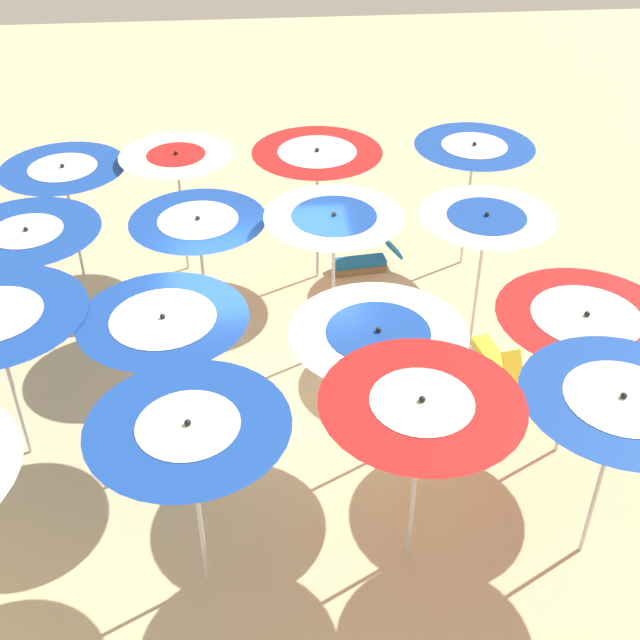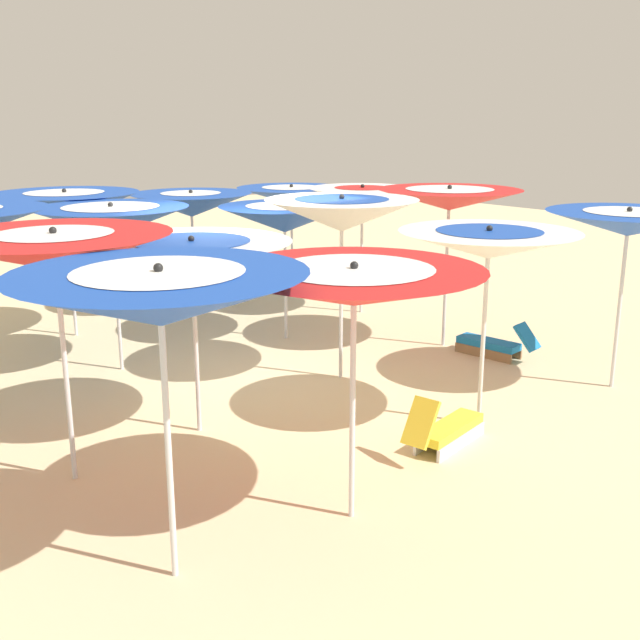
{
  "view_description": "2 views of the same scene",
  "coord_description": "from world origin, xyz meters",
  "px_view_note": "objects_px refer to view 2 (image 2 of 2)",
  "views": [
    {
      "loc": [
        0.05,
        9.35,
        8.06
      ],
      "look_at": [
        -0.82,
        -0.29,
        1.07
      ],
      "focal_mm": 46.32,
      "sensor_mm": 36.0,
      "label": 1
    },
    {
      "loc": [
        -8.37,
        5.85,
        3.5
      ],
      "look_at": [
        -1.1,
        -0.51,
        0.89
      ],
      "focal_mm": 43.07,
      "sensor_mm": 36.0,
      "label": 2
    }
  ],
  "objects_px": {
    "beach_umbrella_2": "(362,197)",
    "beach_umbrella_0": "(628,223)",
    "beach_umbrella_13": "(55,251)",
    "beach_umbrella_1": "(449,199)",
    "beach_umbrella_8": "(354,286)",
    "beach_umbrella_5": "(342,214)",
    "beach_umbrella_6": "(285,218)",
    "beach_umbrella_12": "(160,298)",
    "beach_umbrella_11": "(65,206)",
    "beach_umbrella_3": "(291,195)",
    "beach_umbrella_10": "(112,220)",
    "lounger_0": "(494,344)",
    "lounger_1": "(446,429)",
    "beach_umbrella_9": "(192,257)",
    "beach_umbrella_7": "(191,205)",
    "beach_umbrella_4": "(489,244)"
  },
  "relations": [
    {
      "from": "beach_umbrella_0",
      "to": "beach_umbrella_11",
      "type": "relative_size",
      "value": 1.0
    },
    {
      "from": "beach_umbrella_6",
      "to": "lounger_0",
      "type": "height_order",
      "value": "beach_umbrella_6"
    },
    {
      "from": "beach_umbrella_0",
      "to": "beach_umbrella_10",
      "type": "height_order",
      "value": "beach_umbrella_0"
    },
    {
      "from": "beach_umbrella_1",
      "to": "beach_umbrella_9",
      "type": "distance_m",
      "value": 4.68
    },
    {
      "from": "beach_umbrella_5",
      "to": "beach_umbrella_7",
      "type": "distance_m",
      "value": 4.46
    },
    {
      "from": "beach_umbrella_0",
      "to": "beach_umbrella_13",
      "type": "xyz_separation_m",
      "value": [
        2.15,
        6.47,
        0.11
      ]
    },
    {
      "from": "beach_umbrella_5",
      "to": "beach_umbrella_12",
      "type": "height_order",
      "value": "beach_umbrella_5"
    },
    {
      "from": "beach_umbrella_8",
      "to": "beach_umbrella_10",
      "type": "bearing_deg",
      "value": -4.18
    },
    {
      "from": "beach_umbrella_0",
      "to": "beach_umbrella_10",
      "type": "relative_size",
      "value": 1.01
    },
    {
      "from": "beach_umbrella_7",
      "to": "lounger_1",
      "type": "bearing_deg",
      "value": 170.27
    },
    {
      "from": "lounger_1",
      "to": "beach_umbrella_7",
      "type": "bearing_deg",
      "value": 70.27
    },
    {
      "from": "beach_umbrella_5",
      "to": "lounger_0",
      "type": "relative_size",
      "value": 1.96
    },
    {
      "from": "beach_umbrella_5",
      "to": "lounger_1",
      "type": "distance_m",
      "value": 3.23
    },
    {
      "from": "beach_umbrella_2",
      "to": "beach_umbrella_12",
      "type": "bearing_deg",
      "value": 125.94
    },
    {
      "from": "beach_umbrella_6",
      "to": "lounger_0",
      "type": "xyz_separation_m",
      "value": [
        -2.78,
        -1.71,
        -1.73
      ]
    },
    {
      "from": "beach_umbrella_4",
      "to": "beach_umbrella_7",
      "type": "bearing_deg",
      "value": -3.14
    },
    {
      "from": "beach_umbrella_12",
      "to": "beach_umbrella_13",
      "type": "relative_size",
      "value": 0.99
    },
    {
      "from": "beach_umbrella_8",
      "to": "beach_umbrella_12",
      "type": "distance_m",
      "value": 1.69
    },
    {
      "from": "beach_umbrella_12",
      "to": "beach_umbrella_3",
      "type": "bearing_deg",
      "value": -44.7
    },
    {
      "from": "beach_umbrella_5",
      "to": "lounger_1",
      "type": "relative_size",
      "value": 1.9
    },
    {
      "from": "beach_umbrella_1",
      "to": "beach_umbrella_8",
      "type": "relative_size",
      "value": 1.07
    },
    {
      "from": "beach_umbrella_5",
      "to": "beach_umbrella_9",
      "type": "height_order",
      "value": "beach_umbrella_5"
    },
    {
      "from": "beach_umbrella_8",
      "to": "beach_umbrella_9",
      "type": "distance_m",
      "value": 2.54
    },
    {
      "from": "beach_umbrella_0",
      "to": "lounger_0",
      "type": "distance_m",
      "value": 2.68
    },
    {
      "from": "beach_umbrella_12",
      "to": "beach_umbrella_6",
      "type": "bearing_deg",
      "value": -46.35
    },
    {
      "from": "beach_umbrella_11",
      "to": "beach_umbrella_3",
      "type": "bearing_deg",
      "value": -91.18
    },
    {
      "from": "beach_umbrella_3",
      "to": "beach_umbrella_13",
      "type": "relative_size",
      "value": 0.87
    },
    {
      "from": "beach_umbrella_1",
      "to": "beach_umbrella_13",
      "type": "xyz_separation_m",
      "value": [
        -0.53,
        6.24,
        0.01
      ]
    },
    {
      "from": "beach_umbrella_6",
      "to": "lounger_0",
      "type": "distance_m",
      "value": 3.7
    },
    {
      "from": "beach_umbrella_0",
      "to": "beach_umbrella_3",
      "type": "xyz_separation_m",
      "value": [
        6.89,
        -0.17,
        -0.2
      ]
    },
    {
      "from": "beach_umbrella_13",
      "to": "beach_umbrella_1",
      "type": "bearing_deg",
      "value": -85.11
    },
    {
      "from": "beach_umbrella_10",
      "to": "beach_umbrella_5",
      "type": "bearing_deg",
      "value": -137.41
    },
    {
      "from": "beach_umbrella_4",
      "to": "beach_umbrella_3",
      "type": "bearing_deg",
      "value": -21.08
    },
    {
      "from": "beach_umbrella_1",
      "to": "beach_umbrella_8",
      "type": "xyz_separation_m",
      "value": [
        -2.87,
        4.69,
        -0.15
      ]
    },
    {
      "from": "beach_umbrella_9",
      "to": "lounger_1",
      "type": "xyz_separation_m",
      "value": [
        -2.15,
        -1.75,
        -1.79
      ]
    },
    {
      "from": "beach_umbrella_7",
      "to": "beach_umbrella_8",
      "type": "height_order",
      "value": "beach_umbrella_8"
    },
    {
      "from": "beach_umbrella_7",
      "to": "beach_umbrella_9",
      "type": "height_order",
      "value": "beach_umbrella_9"
    },
    {
      "from": "beach_umbrella_11",
      "to": "beach_umbrella_13",
      "type": "xyz_separation_m",
      "value": [
        -4.83,
        2.18,
        0.18
      ]
    },
    {
      "from": "beach_umbrella_2",
      "to": "beach_umbrella_0",
      "type": "bearing_deg",
      "value": 177.14
    },
    {
      "from": "beach_umbrella_5",
      "to": "beach_umbrella_2",
      "type": "bearing_deg",
      "value": -48.58
    },
    {
      "from": "beach_umbrella_5",
      "to": "beach_umbrella_11",
      "type": "relative_size",
      "value": 1.05
    },
    {
      "from": "beach_umbrella_5",
      "to": "beach_umbrella_8",
      "type": "distance_m",
      "value": 3.75
    },
    {
      "from": "beach_umbrella_2",
      "to": "beach_umbrella_5",
      "type": "distance_m",
      "value": 3.6
    },
    {
      "from": "beach_umbrella_5",
      "to": "beach_umbrella_6",
      "type": "bearing_deg",
      "value": -17.49
    },
    {
      "from": "beach_umbrella_6",
      "to": "beach_umbrella_9",
      "type": "xyz_separation_m",
      "value": [
        -2.24,
        3.07,
        0.07
      ]
    },
    {
      "from": "beach_umbrella_3",
      "to": "beach_umbrella_12",
      "type": "distance_m",
      "value": 9.61
    },
    {
      "from": "beach_umbrella_5",
      "to": "beach_umbrella_12",
      "type": "xyz_separation_m",
      "value": [
        -2.58,
        4.14,
        0.0
      ]
    },
    {
      "from": "beach_umbrella_0",
      "to": "beach_umbrella_12",
      "type": "distance_m",
      "value": 6.58
    },
    {
      "from": "beach_umbrella_9",
      "to": "lounger_1",
      "type": "distance_m",
      "value": 3.3
    },
    {
      "from": "beach_umbrella_3",
      "to": "beach_umbrella_6",
      "type": "distance_m",
      "value": 3.04
    }
  ]
}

